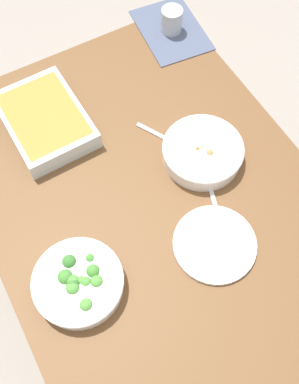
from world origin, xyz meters
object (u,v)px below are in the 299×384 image
at_px(broccoli_bowl, 78,282).
at_px(drink_cup, 172,21).
at_px(stew_bowl, 203,152).
at_px(fork_on_table, 217,214).
at_px(baking_dish, 45,120).
at_px(spoon_by_broccoli, 96,291).
at_px(spoon_by_stew, 170,140).
at_px(side_plate, 215,244).

height_order(broccoli_bowl, drink_cup, drink_cup).
xyz_separation_m(stew_bowl, fork_on_table, (-0.17, 0.06, -0.03)).
distance_m(stew_bowl, drink_cup, 0.52).
distance_m(broccoli_bowl, fork_on_table, 0.41).
bearing_deg(baking_dish, spoon_by_broccoli, 169.72).
xyz_separation_m(spoon_by_stew, fork_on_table, (-0.27, 0.01, -0.00)).
xyz_separation_m(spoon_by_stew, spoon_by_broccoli, (-0.30, 0.39, 0.00)).
relative_size(baking_dish, spoon_by_stew, 1.88).
height_order(spoon_by_stew, fork_on_table, spoon_by_stew).
distance_m(drink_cup, side_plate, 0.78).
height_order(side_plate, spoon_by_broccoli, side_plate).
distance_m(baking_dish, side_plate, 0.61).
xyz_separation_m(baking_dish, side_plate, (-0.56, -0.23, -0.03)).
relative_size(side_plate, spoon_by_stew, 1.35).
distance_m(broccoli_bowl, drink_cup, 0.92).
distance_m(drink_cup, fork_on_table, 0.70).
relative_size(stew_bowl, spoon_by_broccoli, 1.64).
height_order(stew_bowl, drink_cup, drink_cup).
xyz_separation_m(baking_dish, drink_cup, (0.16, -0.53, 0.00)).
bearing_deg(spoon_by_broccoli, baking_dish, -10.28).
xyz_separation_m(stew_bowl, spoon_by_stew, (0.09, 0.05, -0.03)).
xyz_separation_m(stew_bowl, broccoli_bowl, (-0.17, 0.47, -0.00)).
relative_size(stew_bowl, broccoli_bowl, 1.02).
bearing_deg(broccoli_bowl, drink_cup, -45.08).
bearing_deg(drink_cup, spoon_by_stew, 148.72).
bearing_deg(side_plate, drink_cup, -22.36).
relative_size(stew_bowl, spoon_by_stew, 1.43).
relative_size(drink_cup, spoon_by_broccoli, 0.60).
bearing_deg(spoon_by_stew, drink_cup, -31.28).
distance_m(baking_dish, fork_on_table, 0.57).
bearing_deg(spoon_by_broccoli, spoon_by_stew, -52.72).
bearing_deg(fork_on_table, baking_dish, 30.08).
xyz_separation_m(stew_bowl, side_plate, (-0.24, 0.11, -0.03)).
bearing_deg(baking_dish, spoon_by_stew, -127.68).
relative_size(broccoli_bowl, fork_on_table, 1.31).
xyz_separation_m(side_plate, spoon_by_broccoli, (0.04, 0.33, -0.00)).
bearing_deg(broccoli_bowl, spoon_by_broccoli, -137.79).
height_order(baking_dish, fork_on_table, baking_dish).
xyz_separation_m(side_plate, spoon_by_stew, (0.34, -0.06, -0.00)).
bearing_deg(stew_bowl, side_plate, 154.75).
relative_size(stew_bowl, drink_cup, 2.73).
height_order(baking_dish, spoon_by_broccoli, baking_dish).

